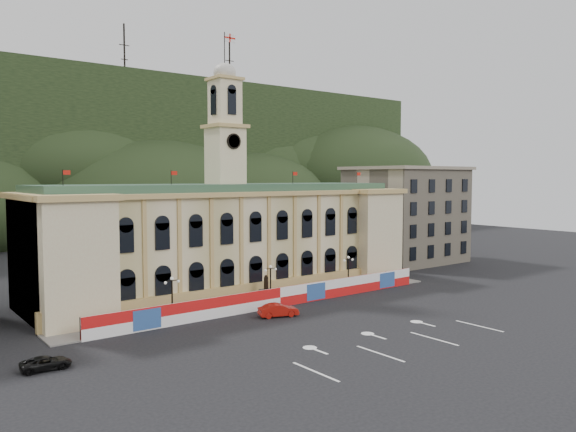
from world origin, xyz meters
TOP-DOWN VIEW (x-y plane):
  - ground at (0.00, 0.00)m, footprint 260.00×260.00m
  - lane_markings at (0.00, -5.00)m, footprint 26.00×10.00m
  - hill_ridge at (0.03, 121.99)m, footprint 230.00×80.00m
  - city_hall at (0.00, 27.63)m, footprint 56.20×17.60m
  - side_building_right at (43.00, 30.93)m, footprint 21.00×17.00m
  - hoarding_fence at (0.06, 15.07)m, footprint 50.00×0.44m
  - pavement at (0.00, 17.75)m, footprint 56.00×5.50m
  - statue at (0.00, 18.00)m, footprint 1.40×1.40m
  - lamp_left at (-14.00, 17.00)m, footprint 1.96×0.44m
  - lamp_center at (0.00, 17.00)m, footprint 1.96×0.44m
  - lamp_right at (14.00, 17.00)m, footprint 1.96×0.44m
  - red_sedan at (-3.15, 11.10)m, footprint 4.55×5.79m
  - black_suv at (-30.00, 8.63)m, footprint 2.57×4.49m

SIDE VIEW (x-z plane):
  - ground at x=0.00m, z-range 0.00..0.00m
  - lane_markings at x=0.00m, z-range -0.01..0.01m
  - pavement at x=0.00m, z-range 0.00..0.16m
  - black_suv at x=-30.00m, z-range 0.00..1.17m
  - red_sedan at x=-3.15m, z-range 0.00..1.58m
  - statue at x=0.00m, z-range -0.67..3.05m
  - hoarding_fence at x=0.06m, z-range 0.00..2.50m
  - lamp_left at x=-14.00m, z-range 0.50..5.65m
  - lamp_center at x=0.00m, z-range 0.50..5.65m
  - lamp_right at x=14.00m, z-range 0.50..5.65m
  - city_hall at x=0.00m, z-range -10.70..26.40m
  - side_building_right at x=43.00m, z-range 0.03..18.63m
  - hill_ridge at x=0.03m, z-range -12.52..51.48m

